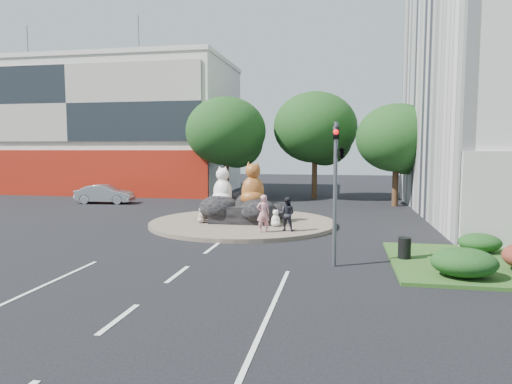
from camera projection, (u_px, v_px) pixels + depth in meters
ground at (178, 274)px, 14.87m from camera, size 120.00×120.00×0.00m
roundabout_island at (243, 223)px, 24.64m from camera, size 10.00×10.00×0.20m
rock_plinth at (243, 213)px, 24.59m from camera, size 3.20×2.60×0.90m
shophouse_block at (103, 128)px, 44.92m from camera, size 25.20×12.30×17.40m
tree_left at (227, 135)px, 36.69m from camera, size 6.46×6.46×8.27m
tree_mid at (316, 131)px, 37.33m from camera, size 6.84×6.84×8.76m
tree_right at (397, 141)px, 32.39m from camera, size 5.70×5.70×7.30m
hedge_near_green at (464, 263)px, 14.14m from camera, size 2.00×1.60×0.90m
hedge_back_green at (480, 243)px, 17.59m from camera, size 1.60×1.28×0.72m
traffic_light at (338, 163)px, 15.55m from camera, size 0.44×1.24×5.00m
cat_white at (223, 185)px, 24.63m from camera, size 1.60×1.52×2.08m
cat_tabby at (253, 183)px, 24.23m from camera, size 1.71×1.60×2.33m
kitten_calico at (202, 214)px, 24.09m from camera, size 0.70×0.68×0.88m
kitten_white at (276, 218)px, 22.93m from camera, size 0.60×0.55×0.88m
pedestrian_pink at (263, 213)px, 21.28m from camera, size 0.77×0.67×1.76m
pedestrian_dark at (287, 214)px, 21.64m from camera, size 0.85×0.70×1.62m
parked_car at (105, 194)px, 34.32m from camera, size 4.41×1.93×1.41m
litter_bin at (404, 248)px, 16.54m from camera, size 0.49×0.49×0.76m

